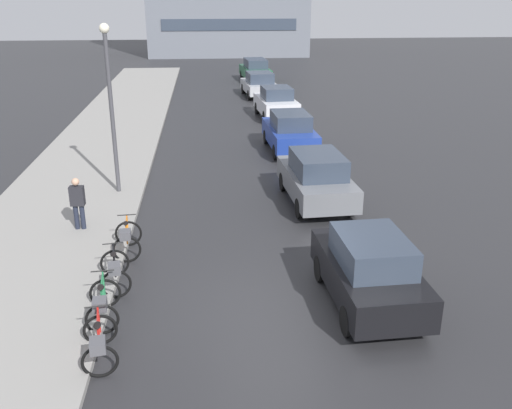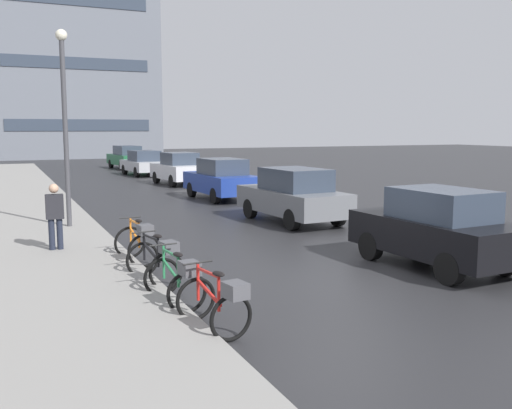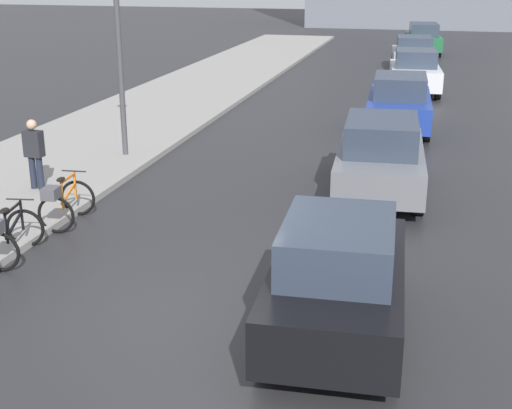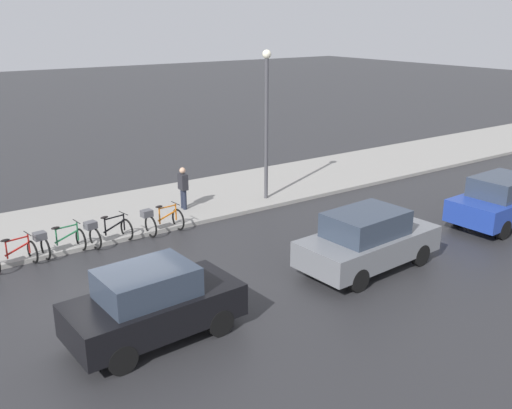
% 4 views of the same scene
% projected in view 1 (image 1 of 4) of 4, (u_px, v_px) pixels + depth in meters
% --- Properties ---
extents(ground_plane, '(140.00, 140.00, 0.00)m').
position_uv_depth(ground_plane, '(270.00, 307.00, 12.90)').
color(ground_plane, '#28282B').
extents(sidewalk_kerb, '(4.80, 60.00, 0.14)m').
position_uv_depth(sidewalk_kerb, '(86.00, 175.00, 21.70)').
color(sidewalk_kerb, gray).
rests_on(sidewalk_kerb, ground).
extents(bicycle_nearest, '(0.86, 1.44, 0.95)m').
position_uv_depth(bicycle_nearest, '(99.00, 344.00, 10.75)').
color(bicycle_nearest, black).
rests_on(bicycle_nearest, ground).
extents(bicycle_second, '(0.82, 1.46, 0.97)m').
position_uv_depth(bicycle_second, '(103.00, 304.00, 12.07)').
color(bicycle_second, black).
rests_on(bicycle_second, ground).
extents(bicycle_third, '(0.90, 1.50, 0.99)m').
position_uv_depth(bicycle_third, '(115.00, 271.00, 13.45)').
color(bicycle_third, black).
rests_on(bicycle_third, ground).
extents(bicycle_farthest, '(0.83, 1.40, 1.01)m').
position_uv_depth(bicycle_farthest, '(127.00, 239.00, 15.15)').
color(bicycle_farthest, black).
rests_on(bicycle_farthest, ground).
extents(car_black, '(1.95, 3.90, 1.71)m').
position_uv_depth(car_black, '(369.00, 270.00, 12.74)').
color(car_black, black).
rests_on(car_black, ground).
extents(car_grey, '(2.12, 4.37, 1.72)m').
position_uv_depth(car_grey, '(316.00, 178.00, 18.84)').
color(car_grey, slate).
rests_on(car_grey, ground).
extents(car_blue, '(2.05, 4.26, 1.72)m').
position_uv_depth(car_blue, '(290.00, 132.00, 24.83)').
color(car_blue, navy).
rests_on(car_blue, ground).
extents(car_white, '(2.19, 4.04, 1.70)m').
position_uv_depth(car_white, '(276.00, 103.00, 31.16)').
color(car_white, silver).
rests_on(car_white, ground).
extents(car_silver, '(2.28, 4.17, 1.57)m').
position_uv_depth(car_silver, '(260.00, 84.00, 37.27)').
color(car_silver, '#B2B5BA').
rests_on(car_silver, ground).
extents(car_green, '(2.21, 4.49, 1.69)m').
position_uv_depth(car_green, '(255.00, 70.00, 43.19)').
color(car_green, '#1E6038').
rests_on(car_green, ground).
extents(pedestrian, '(0.41, 0.25, 1.70)m').
position_uv_depth(pedestrian, '(78.00, 202.00, 16.43)').
color(pedestrian, '#1E2333').
rests_on(pedestrian, ground).
extents(streetlamp, '(0.32, 0.32, 5.72)m').
position_uv_depth(streetlamp, '(110.00, 97.00, 18.61)').
color(streetlamp, '#424247').
rests_on(streetlamp, ground).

